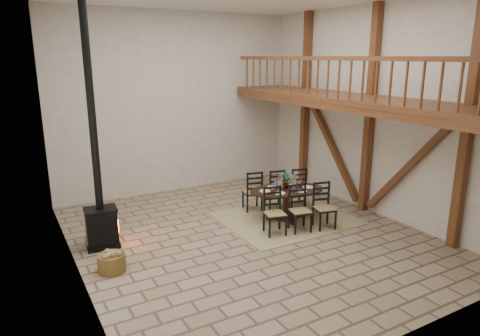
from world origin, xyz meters
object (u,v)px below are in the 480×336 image
wood_stove (99,194)px  log_basket (112,262)px  dining_table (286,203)px  log_stack (94,242)px

wood_stove → log_basket: wood_stove is taller
dining_table → log_stack: size_ratio=5.49×
dining_table → log_basket: (-4.27, -0.55, -0.22)m
dining_table → log_stack: 4.41m
log_basket → log_stack: log_basket is taller
log_basket → log_stack: bearing=93.7°
dining_table → wood_stove: size_ratio=0.46×
wood_stove → log_stack: (-0.17, 0.08, -1.03)m
dining_table → log_basket: 4.31m
wood_stove → log_basket: size_ratio=10.00×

